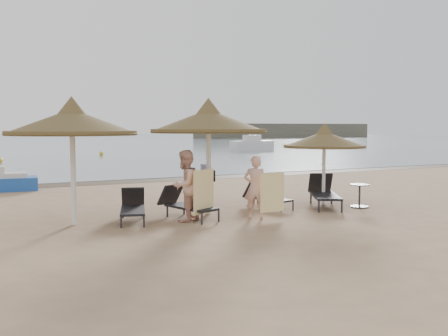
# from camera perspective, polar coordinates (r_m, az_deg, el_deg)

# --- Properties ---
(ground) EXTENTS (160.00, 160.00, 0.00)m
(ground) POSITION_cam_1_polar(r_m,az_deg,el_deg) (13.13, 0.41, -5.58)
(ground) COLOR #A27E5A
(ground) RESTS_ON ground
(sea) EXTENTS (200.00, 140.00, 0.03)m
(sea) POSITION_cam_1_polar(r_m,az_deg,el_deg) (91.72, -23.07, 2.91)
(sea) COLOR slate
(sea) RESTS_ON ground
(wet_sand_strip) EXTENTS (200.00, 1.60, 0.01)m
(wet_sand_strip) POSITION_cam_1_polar(r_m,az_deg,el_deg) (21.84, -10.92, -1.51)
(wet_sand_strip) COLOR #4A3925
(wet_sand_strip) RESTS_ON ground
(palapa_left) EXTENTS (3.10, 3.10, 3.07)m
(palapa_left) POSITION_cam_1_polar(r_m,az_deg,el_deg) (12.37, -16.98, 4.97)
(palapa_left) COLOR white
(palapa_left) RESTS_ON ground
(palapa_center) EXTENTS (3.15, 3.15, 3.12)m
(palapa_center) POSITION_cam_1_polar(r_m,az_deg,el_deg) (13.40, -1.79, 5.32)
(palapa_center) COLOR white
(palapa_center) RESTS_ON ground
(palapa_right) EXTENTS (2.48, 2.48, 2.46)m
(palapa_right) POSITION_cam_1_polar(r_m,az_deg,el_deg) (15.30, 11.39, 3.18)
(palapa_right) COLOR white
(palapa_right) RESTS_ON ground
(lounger_far_left) EXTENTS (1.06, 1.84, 0.78)m
(lounger_far_left) POSITION_cam_1_polar(r_m,az_deg,el_deg) (12.77, -10.38, -4.35)
(lounger_far_left) COLOR #2C2B31
(lounger_far_left) RESTS_ON ground
(lounger_near_left) EXTENTS (1.10, 1.93, 0.82)m
(lounger_near_left) POSITION_cam_1_polar(r_m,az_deg,el_deg) (12.96, -4.49, -4.07)
(lounger_near_left) COLOR #2C2B31
(lounger_near_left) RESTS_ON ground
(lounger_near_right) EXTENTS (0.89, 1.68, 0.72)m
(lounger_near_right) POSITION_cam_1_polar(r_m,az_deg,el_deg) (14.65, 4.74, -3.24)
(lounger_near_right) COLOR #2C2B31
(lounger_near_right) RESTS_ON ground
(lounger_far_right) EXTENTS (1.60, 2.16, 0.93)m
(lounger_far_right) POSITION_cam_1_polar(r_m,az_deg,el_deg) (15.08, 11.33, -2.71)
(lounger_far_right) COLOR #2C2B31
(lounger_far_right) RESTS_ON ground
(side_table) EXTENTS (0.56, 0.56, 0.68)m
(side_table) POSITION_cam_1_polar(r_m,az_deg,el_deg) (15.11, 15.22, -3.15)
(side_table) COLOR #2C2B31
(side_table) RESTS_ON ground
(person_left) EXTENTS (1.13, 1.04, 2.06)m
(person_left) POSITION_cam_1_polar(r_m,az_deg,el_deg) (12.42, -4.48, -1.38)
(person_left) COLOR #E2A791
(person_left) RESTS_ON ground
(person_right) EXTENTS (1.03, 0.96, 1.88)m
(person_right) POSITION_cam_1_polar(r_m,az_deg,el_deg) (12.72, 3.62, -1.64)
(person_right) COLOR #E2A791
(person_right) RESTS_ON ground
(towel_left) EXTENTS (0.71, 0.36, 1.10)m
(towel_left) POSITION_cam_1_polar(r_m,az_deg,el_deg) (12.27, -2.34, -2.74)
(towel_left) COLOR yellow
(towel_left) RESTS_ON ground
(towel_right) EXTENTS (0.71, 0.02, 1.00)m
(towel_right) POSITION_cam_1_polar(r_m,az_deg,el_deg) (12.72, 5.55, -2.80)
(towel_right) COLOR yellow
(towel_right) RESTS_ON ground
(bag_patterned) EXTENTS (0.28, 0.11, 0.35)m
(bag_patterned) POSITION_cam_1_polar(r_m,az_deg,el_deg) (13.62, -2.09, -0.28)
(bag_patterned) COLOR silver
(bag_patterned) RESTS_ON ground
(bag_dark) EXTENTS (0.22, 0.09, 0.31)m
(bag_dark) POSITION_cam_1_polar(r_m,az_deg,el_deg) (13.32, -1.48, -0.94)
(bag_dark) COLOR black
(bag_dark) RESTS_ON ground
(pedal_boat) EXTENTS (2.02, 1.28, 0.90)m
(pedal_boat) POSITION_cam_1_polar(r_m,az_deg,el_deg) (20.04, -23.41, -1.42)
(pedal_boat) COLOR #1D50AF
(pedal_boat) RESTS_ON ground
(buoy_left) EXTENTS (0.38, 0.38, 0.38)m
(buoy_left) POSITION_cam_1_polar(r_m,az_deg,el_deg) (35.26, -24.27, 0.81)
(buoy_left) COLOR gold
(buoy_left) RESTS_ON ground
(buoy_mid) EXTENTS (0.35, 0.35, 0.35)m
(buoy_mid) POSITION_cam_1_polar(r_m,az_deg,el_deg) (41.82, -13.84, 1.62)
(buoy_mid) COLOR gold
(buoy_mid) RESTS_ON ground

